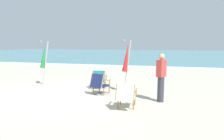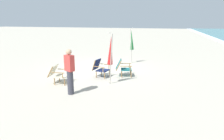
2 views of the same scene
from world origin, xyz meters
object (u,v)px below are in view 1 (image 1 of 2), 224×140
beach_chair_back_left (99,83)px  umbrella_furled_green (44,56)px  beach_chair_far_center (99,79)px  person_near_chairs (161,77)px  beach_chair_mid_center (126,95)px  umbrella_furled_red (127,58)px

beach_chair_back_left → umbrella_furled_green: bearing=161.1°
beach_chair_far_center → person_near_chairs: bearing=-28.4°
beach_chair_far_center → beach_chair_mid_center: (1.64, -2.44, -0.00)m
person_near_chairs → beach_chair_back_left: bearing=169.6°
umbrella_furled_red → umbrella_furled_green: umbrella_furled_red is taller
beach_chair_mid_center → umbrella_furled_red: umbrella_furled_red is taller
person_near_chairs → umbrella_furled_red: bearing=140.5°
beach_chair_mid_center → person_near_chairs: size_ratio=0.48×
beach_chair_far_center → person_near_chairs: 3.03m
beach_chair_far_center → umbrella_furled_green: (-2.73, 0.04, 0.94)m
beach_chair_far_center → umbrella_furled_green: umbrella_furled_green is taller
umbrella_furled_red → person_near_chairs: umbrella_furled_red is taller
umbrella_furled_red → beach_chair_far_center: bearing=167.2°
person_near_chairs → beach_chair_mid_center: bearing=-134.6°
beach_chair_back_left → beach_chair_far_center: 1.06m
beach_chair_back_left → beach_chair_far_center: bearing=108.1°
person_near_chairs → umbrella_furled_green: bearing=164.7°
beach_chair_far_center → person_near_chairs: size_ratio=0.51×
umbrella_furled_red → beach_chair_mid_center: bearing=-79.8°
beach_chair_far_center → person_near_chairs: person_near_chairs is taller
beach_chair_back_left → umbrella_furled_red: bearing=37.8°
umbrella_furled_red → umbrella_furled_green: (-3.98, 0.33, -0.02)m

